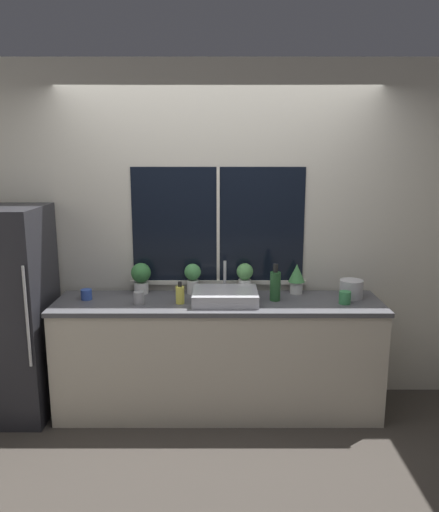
{
  "coord_description": "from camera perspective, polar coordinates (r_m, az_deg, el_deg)",
  "views": [
    {
      "loc": [
        0.01,
        -3.35,
        2.01
      ],
      "look_at": [
        0.03,
        0.28,
        1.24
      ],
      "focal_mm": 35.0,
      "sensor_mm": 36.0,
      "label": 1
    }
  ],
  "objects": [
    {
      "name": "soap_bottle",
      "position": [
        3.73,
        -4.78,
        -4.4
      ],
      "size": [
        0.06,
        0.06,
        0.17
      ],
      "color": "#DBD14C",
      "rests_on": "counter"
    },
    {
      "name": "ground_plane",
      "position": [
        3.9,
        -0.39,
        -19.06
      ],
      "size": [
        14.0,
        14.0,
        0.0
      ],
      "primitive_type": "plane",
      "color": "#38332D"
    },
    {
      "name": "potted_plant_far_left",
      "position": [
        4.01,
        -9.2,
        -2.3
      ],
      "size": [
        0.16,
        0.16,
        0.25
      ],
      "color": "white",
      "rests_on": "counter"
    },
    {
      "name": "potted_plant_center_right",
      "position": [
        3.97,
        2.67,
        -2.36
      ],
      "size": [
        0.13,
        0.13,
        0.25
      ],
      "color": "white",
      "rests_on": "counter"
    },
    {
      "name": "kettle",
      "position": [
        3.99,
        14.58,
        -3.58
      ],
      "size": [
        0.18,
        0.18,
        0.16
      ],
      "color": "#B2B2B7",
      "rests_on": "counter"
    },
    {
      "name": "bottle_tall",
      "position": [
        3.81,
        6.15,
        -3.35
      ],
      "size": [
        0.08,
        0.08,
        0.28
      ],
      "color": "#235128",
      "rests_on": "counter"
    },
    {
      "name": "refrigerator",
      "position": [
        4.14,
        -23.78,
        -6.02
      ],
      "size": [
        0.69,
        0.65,
        1.61
      ],
      "color": "#232328",
      "rests_on": "ground_plane"
    },
    {
      "name": "counter",
      "position": [
        3.95,
        -0.39,
        -11.37
      ],
      "size": [
        2.48,
        0.59,
        0.89
      ],
      "color": "beige",
      "rests_on": "ground_plane"
    },
    {
      "name": "sink",
      "position": [
        3.77,
        0.41,
        -4.59
      ],
      "size": [
        0.49,
        0.44,
        0.27
      ],
      "color": "#ADADB2",
      "rests_on": "counter"
    },
    {
      "name": "potted_plant_center_left",
      "position": [
        3.97,
        -3.33,
        -2.32
      ],
      "size": [
        0.13,
        0.13,
        0.24
      ],
      "color": "white",
      "rests_on": "counter"
    },
    {
      "name": "mug_green",
      "position": [
        3.84,
        13.89,
        -4.62
      ],
      "size": [
        0.09,
        0.09,
        0.1
      ],
      "color": "#38844C",
      "rests_on": "counter"
    },
    {
      "name": "mug_blue",
      "position": [
        3.96,
        -15.21,
        -4.28
      ],
      "size": [
        0.08,
        0.08,
        0.08
      ],
      "color": "#3351AD",
      "rests_on": "counter"
    },
    {
      "name": "potted_plant_far_right",
      "position": [
        4.01,
        8.56,
        -2.38
      ],
      "size": [
        0.13,
        0.13,
        0.24
      ],
      "color": "white",
      "rests_on": "counter"
    },
    {
      "name": "wall_back",
      "position": [
        4.04,
        -0.4,
        2.52
      ],
      "size": [
        8.0,
        0.09,
        2.7
      ],
      "color": "beige",
      "rests_on": "ground_plane"
    },
    {
      "name": "mug_grey",
      "position": [
        3.75,
        -9.44,
        -4.77
      ],
      "size": [
        0.08,
        0.08,
        0.1
      ],
      "color": "gray",
      "rests_on": "counter"
    }
  ]
}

